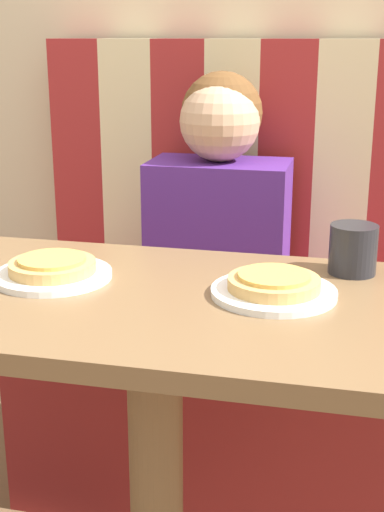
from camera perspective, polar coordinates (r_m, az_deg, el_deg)
booth_seat at (r=1.97m, az=1.98°, el=-11.92°), size 1.01×0.49×0.47m
booth_backrest at (r=1.95m, az=3.30°, el=6.41°), size 1.01×0.09×0.72m
dining_table at (r=1.27m, az=-3.04°, el=-8.07°), size 1.08×0.55×0.77m
person at (r=1.77m, az=2.20°, el=4.17°), size 0.34×0.22×0.64m
plate_left at (r=1.33m, az=-11.07°, el=-1.50°), size 0.22×0.22×0.01m
plate_right at (r=1.22m, az=6.55°, el=-2.90°), size 0.22×0.22×0.01m
pizza_left at (r=1.32m, az=-11.11°, el=-0.74°), size 0.16×0.16×0.03m
pizza_right at (r=1.22m, az=6.58°, el=-2.08°), size 0.16×0.16×0.03m
drinking_cup at (r=1.35m, az=12.76°, el=0.53°), size 0.09×0.09×0.09m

